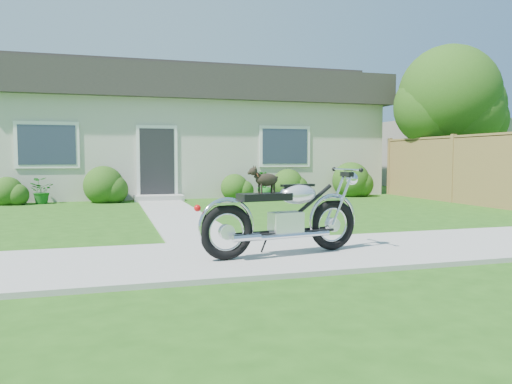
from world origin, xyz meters
TOP-DOWN VIEW (x-y plane):
  - ground at (0.00, 0.00)m, footprint 80.00×80.00m
  - sidewalk at (0.00, 0.00)m, footprint 24.00×2.20m
  - walkway at (-1.50, 5.00)m, footprint 1.20×8.00m
  - house at (-0.00, 11.99)m, footprint 12.60×7.03m
  - fence at (6.30, 5.75)m, footprint 0.12×6.62m
  - tree_near at (7.49, 7.32)m, footprint 3.10×3.10m
  - tree_far at (10.41, 10.25)m, footprint 3.10×3.10m
  - shrub_row at (0.70, 8.50)m, footprint 11.05×1.19m
  - potted_plant_left at (-4.67, 8.55)m, footprint 0.77×0.72m
  - potted_plant_right at (1.69, 8.55)m, footprint 0.65×0.65m
  - motorcycle_with_dog at (-0.76, -0.15)m, footprint 2.21×0.69m

SIDE VIEW (x-z plane):
  - ground at x=0.00m, z-range 0.00..0.00m
  - walkway at x=-1.50m, z-range 0.00..0.03m
  - sidewalk at x=0.00m, z-range 0.00..0.04m
  - potted_plant_left at x=-4.67m, z-range 0.00..0.70m
  - potted_plant_right at x=1.69m, z-range 0.00..0.83m
  - shrub_row at x=0.70m, z-range -0.15..1.04m
  - motorcycle_with_dog at x=-0.76m, z-range -0.01..1.08m
  - fence at x=6.30m, z-range -0.01..1.89m
  - house at x=0.00m, z-range -0.09..4.41m
  - tree_near at x=7.49m, z-range 0.67..5.42m
  - tree_far at x=10.41m, z-range 0.67..5.43m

